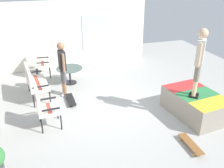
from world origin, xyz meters
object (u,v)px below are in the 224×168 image
person_watching (62,65)px  patio_chair_by_wall (44,106)px  patio_chair_near_house (39,61)px  patio_table (70,72)px  skate_ramp (197,104)px  patio_bench (33,80)px  person_skater (199,58)px  skateboard_by_bench (71,99)px  skateboard_spare (191,144)px

person_watching → patio_chair_by_wall: bearing=156.9°
patio_chair_near_house → patio_table: bearing=-134.0°
skate_ramp → patio_bench: bearing=61.0°
skate_ramp → person_skater: bearing=113.0°
patio_table → patio_chair_by_wall: bearing=157.9°
person_watching → person_skater: (-2.37, -3.11, 0.69)m
patio_chair_near_house → patio_table: patio_chair_near_house is taller
patio_bench → patio_chair_near_house: (1.73, -0.25, -0.00)m
person_skater → skateboard_by_bench: size_ratio=2.24×
person_skater → skateboard_by_bench: bearing=58.6°
patio_chair_by_wall → skate_ramp: bearing=-99.1°
patio_chair_near_house → skateboard_by_bench: (-2.32, -0.76, -0.53)m
skateboard_spare → person_watching: bearing=34.4°
patio_bench → person_skater: person_skater is taller
skateboard_spare → skate_ramp: bearing=-38.2°
skate_ramp → person_watching: (2.28, 3.31, 0.69)m
person_watching → skateboard_by_bench: size_ratio=2.16×
patio_chair_by_wall → skateboard_spare: bearing=-120.7°
skateboard_spare → patio_chair_near_house: bearing=30.0°
patio_table → skateboard_spare: (-4.33, -2.07, -0.32)m
patio_chair_by_wall → patio_table: 2.70m
person_skater → skate_ramp: bearing=-67.0°
patio_bench → patio_table: size_ratio=1.45×
skate_ramp → patio_table: skate_ramp is taller
patio_chair_near_house → skateboard_by_bench: 2.50m
patio_bench → person_skater: 4.81m
patio_table → person_skater: (-3.22, -2.79, 1.30)m
patio_table → person_skater: size_ratio=0.50×
skate_ramp → skateboard_spare: size_ratio=2.70×
patio_chair_by_wall → person_watching: bearing=-23.1°
patio_bench → skateboard_spare: 4.84m
patio_bench → person_watching: 0.99m
skate_ramp → patio_bench: 4.83m
patio_table → skateboard_spare: patio_table is taller
patio_table → person_watching: size_ratio=0.52×
patio_bench → patio_chair_near_house: 1.75m
patio_table → person_skater: 4.46m
skateboard_spare → patio_table: bearing=25.5°
patio_chair_by_wall → person_watching: 1.83m
skate_ramp → person_skater: person_skater is taller
patio_chair_near_house → patio_table: 1.36m
patio_chair_by_wall → person_skater: bearing=-100.9°
person_watching → person_skater: 3.97m
skate_ramp → skateboard_spare: 1.53m
patio_chair_by_wall → skateboard_spare: 3.62m
person_watching → skateboard_spare: bearing=-145.6°
patio_table → skate_ramp: bearing=-136.3°
skate_ramp → patio_chair_by_wall: size_ratio=2.13×
skate_ramp → patio_chair_near_house: patio_chair_near_house is taller
person_skater → skateboard_by_bench: (1.83, 3.00, -1.62)m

